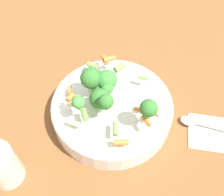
{
  "coord_description": "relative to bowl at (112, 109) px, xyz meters",
  "views": [
    {
      "loc": [
        -0.09,
        0.33,
        0.52
      ],
      "look_at": [
        0.0,
        0.0,
        0.07
      ],
      "focal_mm": 42.0,
      "sensor_mm": 36.0,
      "label": 1
    }
  ],
  "objects": [
    {
      "name": "cup",
      "position": [
        0.17,
        0.2,
        0.02
      ],
      "size": [
        0.07,
        0.07,
        0.1
      ],
      "color": "silver",
      "rests_on": "ground_plane"
    },
    {
      "name": "pasta_salad",
      "position": [
        0.01,
        0.01,
        0.07
      ],
      "size": [
        0.23,
        0.21,
        0.08
      ],
      "color": "#8CB766",
      "rests_on": "bowl"
    },
    {
      "name": "spoon",
      "position": [
        -0.22,
        -0.02,
        -0.02
      ],
      "size": [
        0.19,
        0.03,
        0.01
      ],
      "rotation": [
        0.0,
        0.0,
        6.23
      ],
      "color": "silver",
      "rests_on": "napkin"
    },
    {
      "name": "bowl",
      "position": [
        0.0,
        0.0,
        0.0
      ],
      "size": [
        0.27,
        0.27,
        0.05
      ],
      "color": "white",
      "rests_on": "ground_plane"
    },
    {
      "name": "napkin",
      "position": [
        -0.25,
        -0.01,
        -0.03
      ],
      "size": [
        0.15,
        0.1,
        0.01
      ],
      "color": "beige",
      "rests_on": "ground_plane"
    },
    {
      "name": "ground_plane",
      "position": [
        0.0,
        0.0,
        -0.03
      ],
      "size": [
        3.0,
        3.0,
        0.0
      ],
      "primitive_type": "plane",
      "color": "brown"
    }
  ]
}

